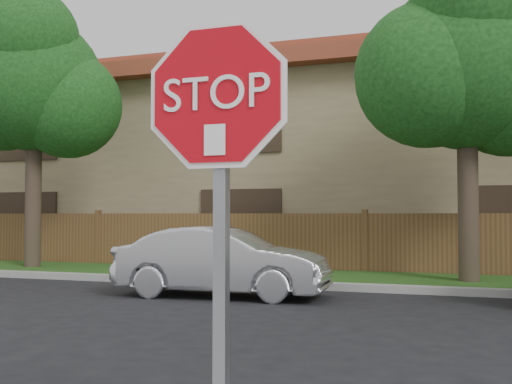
% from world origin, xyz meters
% --- Properties ---
extents(far_curb, '(70.00, 0.30, 0.15)m').
position_xyz_m(far_curb, '(0.00, 8.15, 0.07)').
color(far_curb, gray).
rests_on(far_curb, ground).
extents(grass_strip, '(70.00, 3.00, 0.12)m').
position_xyz_m(grass_strip, '(0.00, 9.80, 0.06)').
color(grass_strip, '#1E4714').
rests_on(grass_strip, ground).
extents(fence, '(70.00, 0.12, 1.60)m').
position_xyz_m(fence, '(0.00, 11.40, 0.80)').
color(fence, brown).
rests_on(fence, ground).
extents(apartment_building, '(35.20, 9.20, 7.20)m').
position_xyz_m(apartment_building, '(0.00, 17.00, 3.53)').
color(apartment_building, '#897655').
rests_on(apartment_building, ground).
extents(tree_left, '(4.80, 3.90, 7.78)m').
position_xyz_m(tree_left, '(-8.98, 9.57, 5.22)').
color(tree_left, '#382B21').
rests_on(tree_left, ground).
extents(tree_mid, '(4.80, 3.90, 7.35)m').
position_xyz_m(tree_mid, '(2.52, 9.57, 4.87)').
color(tree_mid, '#382B21').
rests_on(tree_mid, ground).
extents(stop_sign, '(1.01, 0.13, 2.55)m').
position_xyz_m(stop_sign, '(1.17, -1.48, 1.83)').
color(stop_sign, gray).
rests_on(stop_sign, sidewalk_near).
extents(sedan_left, '(4.11, 1.61, 1.33)m').
position_xyz_m(sedan_left, '(-2.01, 6.50, 0.67)').
color(sedan_left, silver).
rests_on(sedan_left, ground).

